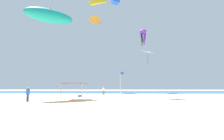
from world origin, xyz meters
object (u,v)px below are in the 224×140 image
object	(u,v)px
canopy_tent	(75,84)
kite_inflatable_teal	(50,16)
kite_diamond_white	(148,53)
kite_parafoil_yellow	(97,2)
banner_flag	(121,82)
kite_delta_orange	(95,19)
person_leftmost	(28,93)
kite_octopus_purple	(143,33)
person_near_tent	(104,90)
cooler_box	(80,96)

from	to	relation	value
canopy_tent	kite_inflatable_teal	bearing A→B (deg)	148.88
kite_inflatable_teal	kite_diamond_white	distance (m)	25.52
kite_parafoil_yellow	banner_flag	bearing A→B (deg)	105.20
kite_delta_orange	kite_parafoil_yellow	size ratio (longest dim) A/B	1.00
person_leftmost	kite_inflatable_teal	world-z (taller)	kite_inflatable_teal
kite_delta_orange	kite_octopus_purple	size ratio (longest dim) A/B	0.76
kite_parafoil_yellow	kite_diamond_white	world-z (taller)	kite_parafoil_yellow
person_near_tent	banner_flag	bearing A→B (deg)	159.12
person_leftmost	kite_diamond_white	size ratio (longest dim) A/B	0.47
canopy_tent	kite_diamond_white	world-z (taller)	kite_diamond_white
kite_delta_orange	kite_octopus_purple	xyz separation A→B (m)	(14.70, -0.20, -4.47)
person_near_tent	person_leftmost	size ratio (longest dim) A/B	1.01
canopy_tent	cooler_box	world-z (taller)	canopy_tent
banner_flag	kite_parafoil_yellow	world-z (taller)	kite_parafoil_yellow
kite_delta_orange	kite_diamond_white	size ratio (longest dim) A/B	1.01
kite_inflatable_teal	kite_octopus_purple	world-z (taller)	kite_octopus_purple
canopy_tent	kite_parafoil_yellow	bearing A→B (deg)	81.43
kite_parafoil_yellow	kite_diamond_white	xyz separation A→B (m)	(12.19, 8.87, -9.28)
person_leftmost	kite_inflatable_teal	size ratio (longest dim) A/B	0.22
person_leftmost	kite_octopus_purple	distance (m)	38.61
person_near_tent	banner_flag	size ratio (longest dim) A/B	0.43
banner_flag	kite_octopus_purple	xyz separation A→B (m)	(7.52, 22.44, 15.56)
person_leftmost	banner_flag	distance (m)	13.21
cooler_box	banner_flag	bearing A→B (deg)	-12.82
person_near_tent	kite_octopus_purple	world-z (taller)	kite_octopus_purple
kite_delta_orange	kite_diamond_white	xyz separation A→B (m)	(14.67, -6.74, -11.99)
person_leftmost	kite_diamond_white	distance (m)	30.87
kite_octopus_purple	banner_flag	bearing A→B (deg)	69.98
person_near_tent	kite_diamond_white	xyz separation A→B (m)	(10.76, 8.97, 9.43)
person_leftmost	banner_flag	size ratio (longest dim) A/B	0.43
canopy_tent	person_leftmost	size ratio (longest dim) A/B	1.94
canopy_tent	kite_delta_orange	size ratio (longest dim) A/B	0.90
kite_inflatable_teal	kite_parafoil_yellow	xyz separation A→B (m)	(6.78, 7.98, 6.57)
person_leftmost	cooler_box	distance (m)	9.41
kite_inflatable_teal	kite_parafoil_yellow	size ratio (longest dim) A/B	2.10
kite_inflatable_teal	person_leftmost	bearing A→B (deg)	59.21
cooler_box	kite_octopus_purple	size ratio (longest dim) A/B	0.12
kite_octopus_purple	kite_parafoil_yellow	xyz separation A→B (m)	(-12.22, -15.41, 1.76)
person_near_tent	cooler_box	distance (m)	6.52
kite_parafoil_yellow	kite_inflatable_teal	bearing A→B (deg)	31.10
person_near_tent	person_leftmost	world-z (taller)	person_near_tent
kite_diamond_white	kite_parafoil_yellow	bearing A→B (deg)	-16.54
banner_flag	kite_inflatable_teal	bearing A→B (deg)	-175.29
banner_flag	kite_delta_orange	size ratio (longest dim) A/B	1.09
cooler_box	kite_delta_orange	bearing A→B (deg)	90.83
kite_parafoil_yellow	kite_octopus_purple	bearing A→B (deg)	-146.94
canopy_tent	person_leftmost	world-z (taller)	canopy_tent
canopy_tent	kite_inflatable_teal	world-z (taller)	kite_inflatable_teal
kite_octopus_purple	person_near_tent	bearing A→B (deg)	53.70
kite_inflatable_teal	person_near_tent	bearing A→B (deg)	-168.73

